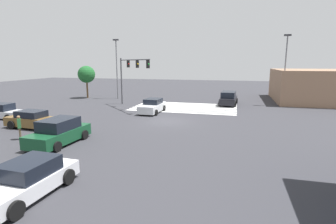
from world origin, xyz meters
The scene contains 14 objects.
ground_plane centered at (0.00, 0.00, 0.00)m, with size 117.56×117.56×0.00m, color #333338.
crosswalk_markings centered at (0.00, -7.89, 0.00)m, with size 12.36×7.25×0.01m.
traffic_signal_mast centered at (6.32, -6.32, 4.49)m, with size 6.01×6.01×5.93m.
car_0 centered at (5.32, 8.48, 0.80)m, with size 2.36×4.62×1.70m.
car_1 centered at (2.03, 14.85, 0.67)m, with size 2.19×4.63×1.45m.
car_2 centered at (10.14, 5.36, 0.69)m, with size 4.89×2.21×1.46m.
car_3 centered at (-5.10, -11.37, 0.82)m, with size 2.34×4.99×1.73m.
car_4 centered at (15.98, 2.85, 0.66)m, with size 4.38×2.11×1.46m.
car_5 centered at (2.74, -3.78, 0.69)m, with size 2.13×4.49×1.49m.
corner_building centered at (-17.55, -17.62, 2.20)m, with size 12.52×12.52×4.39m.
pedestrian centered at (8.63, 8.35, 0.97)m, with size 0.41×0.41×1.73m.
street_light_pole_a centered at (11.30, -13.10, 5.17)m, with size 0.80×0.36×8.72m.
street_light_pole_b centered at (-11.75, -12.55, 5.18)m, with size 0.80×0.36×8.75m.
tree_corner_b centered at (16.13, -12.63, 3.58)m, with size 2.57×2.57×4.89m.
Camera 1 is at (-6.04, 23.00, 5.38)m, focal length 28.00 mm.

